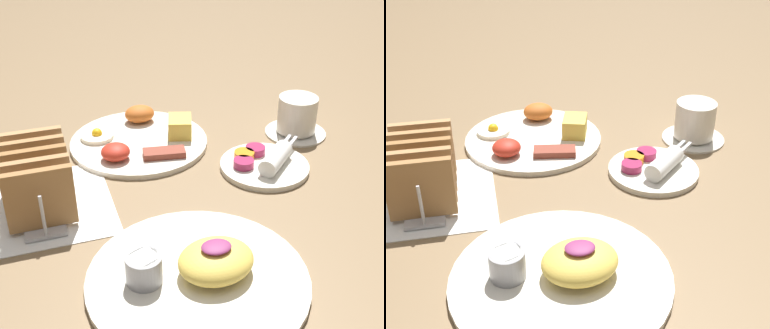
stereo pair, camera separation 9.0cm
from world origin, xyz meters
The scene contains 7 objects.
ground_plane centered at (0.00, 0.00, 0.00)m, with size 3.00×3.00×0.00m, color brown.
napkin_flat centered at (-0.18, 0.05, 0.00)m, with size 0.22×0.22×0.00m.
plate_breakfast centered at (0.02, 0.20, 0.01)m, with size 0.26×0.26×0.05m.
plate_condiments centered at (0.21, 0.04, 0.01)m, with size 0.17×0.16×0.04m.
plate_foreground centered at (0.00, -0.19, 0.01)m, with size 0.29×0.29×0.06m.
toast_rack centered at (-0.18, 0.05, 0.05)m, with size 0.10×0.18×0.10m.
coffee_cup centered at (0.32, 0.15, 0.04)m, with size 0.12×0.12×0.08m.
Camera 2 is at (-0.09, -0.71, 0.49)m, focal length 50.00 mm.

